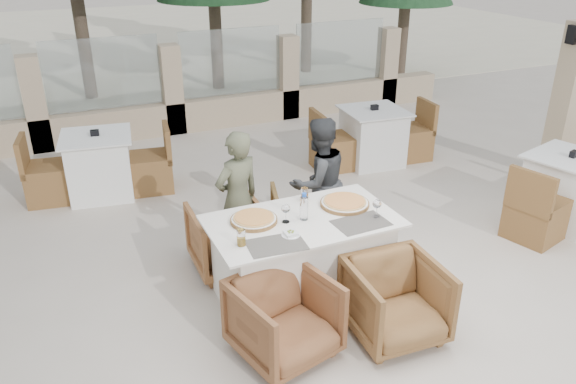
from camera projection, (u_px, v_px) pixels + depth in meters
name	position (u px, v px, depth m)	size (l,w,h in m)	color
ground	(303.00, 287.00, 5.16)	(80.00, 80.00, 0.00)	beige
sand_patch	(101.00, 40.00, 16.73)	(30.00, 16.00, 0.01)	#F1E7C5
perimeter_wall_far	(171.00, 83.00, 8.79)	(10.00, 0.34, 1.60)	tan
lantern_pillar	(568.00, 102.00, 7.12)	(0.34, 0.34, 2.00)	#CCB490
dining_table	(302.00, 259.00, 4.89)	(1.60, 0.90, 0.77)	white
placemat_near_left	(276.00, 245.00, 4.35)	(0.45, 0.30, 0.00)	#5E5951
placemat_near_right	(361.00, 223.00, 4.67)	(0.45, 0.30, 0.00)	#5A544D
pizza_left	(254.00, 219.00, 4.68)	(0.39, 0.39, 0.05)	#CD5B1C
pizza_right	(345.00, 202.00, 4.96)	(0.44, 0.44, 0.06)	orange
water_bottle	(304.00, 206.00, 4.68)	(0.07, 0.07, 0.24)	#9DB9CE
wine_glass_centre	(286.00, 212.00, 4.65)	(0.08, 0.08, 0.18)	white
wine_glass_corner	(377.00, 207.00, 4.73)	(0.08, 0.08, 0.18)	silver
beer_glass_left	(241.00, 237.00, 4.32)	(0.07, 0.07, 0.14)	gold
beer_glass_right	(305.00, 195.00, 5.02)	(0.06, 0.06, 0.13)	#C36C1B
olive_dish	(291.00, 233.00, 4.47)	(0.11, 0.11, 0.04)	white
armchair_far_left	(228.00, 237.00, 5.36)	(0.68, 0.70, 0.64)	#9B6338
armchair_far_right	(304.00, 216.00, 5.81)	(0.64, 0.65, 0.59)	olive
armchair_near_left	(284.00, 318.00, 4.24)	(0.69, 0.71, 0.65)	brown
armchair_near_right	(396.00, 301.00, 4.44)	(0.69, 0.71, 0.65)	brown
diner_left	(238.00, 199.00, 5.30)	(0.49, 0.32, 1.35)	#595C43
diner_right	(318.00, 182.00, 5.65)	(0.66, 0.51, 1.35)	#36383B
bg_table_a	(100.00, 166.00, 6.82)	(1.64, 0.82, 0.77)	white
bg_table_b	(373.00, 137.00, 7.77)	(1.64, 0.82, 0.77)	silver
bg_table_c	(566.00, 189.00, 6.19)	(1.64, 0.82, 0.77)	white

